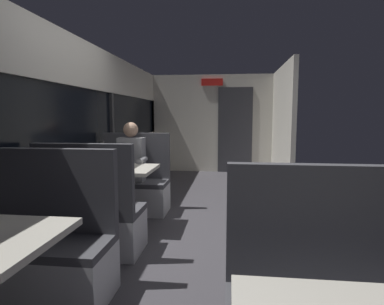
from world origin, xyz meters
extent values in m
cube|color=#423F44|center=(0.00, 0.00, -0.01)|extent=(3.30, 9.20, 0.02)
cube|color=beige|center=(-1.45, 0.00, 0.47)|extent=(0.08, 8.40, 0.95)
cube|color=beige|center=(-1.45, 0.00, 2.00)|extent=(0.08, 8.40, 0.60)
cube|color=black|center=(-1.46, 0.00, 1.32)|extent=(0.03, 8.40, 0.75)
cube|color=#2D2D30|center=(-1.43, 1.40, 1.32)|extent=(0.06, 0.08, 0.75)
cube|color=#2D2D30|center=(-1.43, 4.20, 1.32)|extent=(0.06, 0.08, 0.75)
cube|color=beige|center=(0.00, 4.20, 1.15)|extent=(2.90, 0.08, 2.30)
cube|color=#333338|center=(0.55, 4.15, 1.00)|extent=(0.80, 0.04, 2.00)
cube|color=red|center=(0.00, 4.14, 2.12)|extent=(0.50, 0.03, 0.16)
cube|color=beige|center=(1.45, 3.00, 1.15)|extent=(0.08, 2.40, 2.30)
cube|color=silver|center=(-0.89, -1.43, 0.20)|extent=(0.95, 0.50, 0.39)
cube|color=#47474C|center=(-0.89, -1.43, 0.42)|extent=(0.95, 0.50, 0.06)
cube|color=#47474C|center=(-0.89, -1.22, 0.78)|extent=(0.95, 0.08, 0.65)
cylinder|color=#9E9EA3|center=(-0.89, 0.09, 0.35)|extent=(0.10, 0.10, 0.70)
cube|color=beige|center=(-0.89, 0.09, 0.72)|extent=(0.90, 0.70, 0.04)
cube|color=silver|center=(-0.89, -0.57, 0.20)|extent=(0.95, 0.50, 0.39)
cube|color=#47474C|center=(-0.89, -0.57, 0.42)|extent=(0.95, 0.50, 0.06)
cube|color=#47474C|center=(-0.89, -0.78, 0.78)|extent=(0.95, 0.08, 0.65)
cube|color=silver|center=(-0.89, 0.75, 0.20)|extent=(0.95, 0.50, 0.39)
cube|color=#47474C|center=(-0.89, 0.75, 0.42)|extent=(0.95, 0.50, 0.06)
cube|color=#47474C|center=(-0.89, 0.96, 0.78)|extent=(0.95, 0.08, 0.65)
cube|color=#47474C|center=(0.89, -1.82, 0.78)|extent=(0.95, 0.08, 0.65)
cube|color=#26262D|center=(-0.89, 0.75, 0.23)|extent=(0.30, 0.36, 0.45)
cube|color=#99999E|center=(-0.89, 0.70, 0.75)|extent=(0.34, 0.22, 0.60)
sphere|color=tan|center=(-0.89, 0.68, 1.16)|extent=(0.20, 0.20, 0.20)
cylinder|color=#99999E|center=(-1.09, 0.52, 0.77)|extent=(0.07, 0.28, 0.07)
cylinder|color=#99999E|center=(-0.69, 0.52, 0.77)|extent=(0.07, 0.28, 0.07)
camera|label=1|loc=(0.43, -3.53, 1.35)|focal=30.21mm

